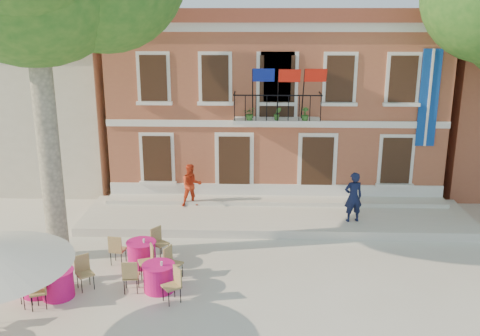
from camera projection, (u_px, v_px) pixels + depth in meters
name	position (u px, v px, depth m)	size (l,w,h in m)	color
ground	(212.00, 277.00, 15.44)	(90.00, 90.00, 0.00)	beige
main_building	(274.00, 95.00, 23.91)	(13.50, 9.59, 7.50)	#A3583B
neighbor_west	(31.00, 103.00, 25.41)	(9.40, 9.40, 6.40)	beige
terrace	(276.00, 217.00, 19.56)	(14.00, 3.40, 0.30)	silver
pedestrian_navy	(353.00, 197.00, 18.53)	(0.65, 0.43, 1.78)	#0F1634
pedestrian_orange	(191.00, 185.00, 20.03)	(0.79, 0.62, 1.63)	red
cafe_table_0	(37.00, 279.00, 14.37)	(1.73, 1.86, 0.95)	#D41462
cafe_table_1	(58.00, 283.00, 14.22)	(1.79, 1.49, 0.95)	#D41462
cafe_table_3	(142.00, 252.00, 16.00)	(1.74, 1.85, 0.95)	#D41462
cafe_table_4	(159.00, 276.00, 14.56)	(1.71, 1.86, 0.95)	#D41462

